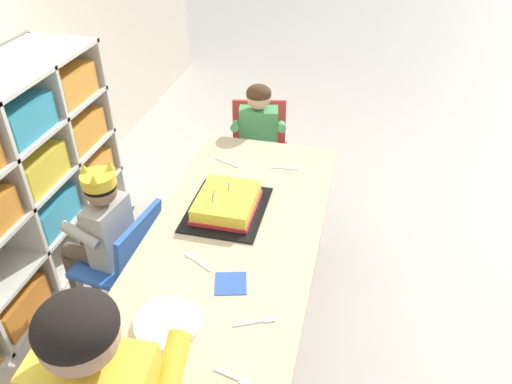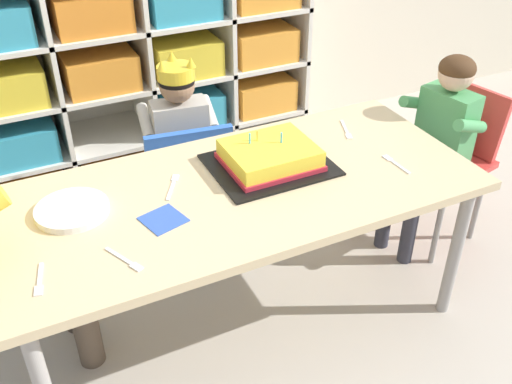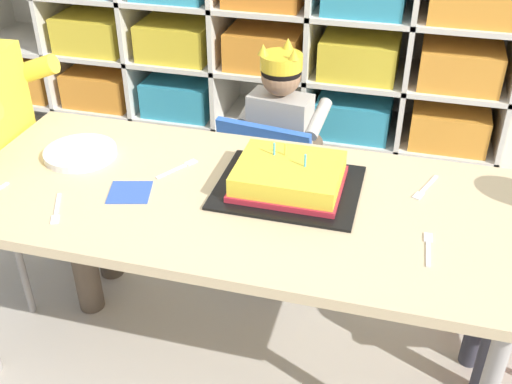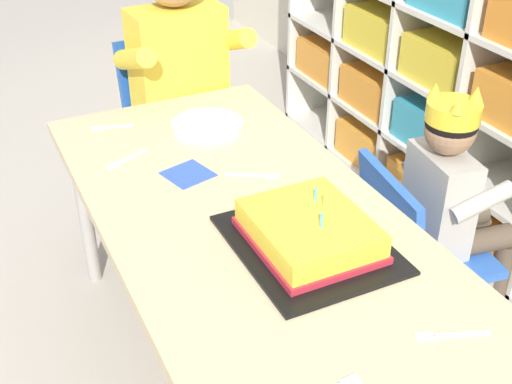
{
  "view_description": "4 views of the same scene",
  "coord_description": "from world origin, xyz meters",
  "px_view_note": "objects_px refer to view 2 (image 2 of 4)",
  "views": [
    {
      "loc": [
        -1.45,
        -0.43,
        1.84
      ],
      "look_at": [
        0.15,
        -0.05,
        0.68
      ],
      "focal_mm": 34.78,
      "sensor_mm": 36.0,
      "label": 1
    },
    {
      "loc": [
        -0.62,
        -1.38,
        1.57
      ],
      "look_at": [
        0.02,
        -0.07,
        0.59
      ],
      "focal_mm": 41.15,
      "sensor_mm": 36.0,
      "label": 2
    },
    {
      "loc": [
        0.42,
        -1.32,
        1.48
      ],
      "look_at": [
        0.08,
        -0.06,
        0.64
      ],
      "focal_mm": 43.51,
      "sensor_mm": 36.0,
      "label": 3
    },
    {
      "loc": [
        1.16,
        -0.55,
        1.46
      ],
      "look_at": [
        0.02,
        -0.0,
        0.67
      ],
      "focal_mm": 46.87,
      "sensor_mm": 36.0,
      "label": 4
    }
  ],
  "objects_px": {
    "paper_plate_stack": "(72,210)",
    "fork_by_napkin": "(346,131)",
    "classroom_chair_blue": "(187,172)",
    "guest_at_table_side": "(438,132)",
    "classroom_chair_guest_side": "(448,152)",
    "activity_table": "(241,200)",
    "birthday_cake_on_tray": "(270,157)",
    "fork_near_child_seat": "(173,185)",
    "fork_near_cake_tray": "(395,163)",
    "child_with_crown": "(178,128)",
    "fork_beside_plate_stack": "(126,260)",
    "fork_scattered_mid_table": "(39,281)"
  },
  "relations": [
    {
      "from": "guest_at_table_side",
      "to": "birthday_cake_on_tray",
      "type": "bearing_deg",
      "value": -99.0
    },
    {
      "from": "birthday_cake_on_tray",
      "to": "fork_near_cake_tray",
      "type": "height_order",
      "value": "birthday_cake_on_tray"
    },
    {
      "from": "activity_table",
      "to": "fork_near_cake_tray",
      "type": "bearing_deg",
      "value": -10.97
    },
    {
      "from": "child_with_crown",
      "to": "fork_by_napkin",
      "type": "distance_m",
      "value": 0.66
    },
    {
      "from": "birthday_cake_on_tray",
      "to": "fork_near_child_seat",
      "type": "height_order",
      "value": "birthday_cake_on_tray"
    },
    {
      "from": "activity_table",
      "to": "child_with_crown",
      "type": "xyz_separation_m",
      "value": [
        0.01,
        0.6,
        -0.03
      ]
    },
    {
      "from": "guest_at_table_side",
      "to": "fork_scattered_mid_table",
      "type": "bearing_deg",
      "value": -91.25
    },
    {
      "from": "paper_plate_stack",
      "to": "fork_beside_plate_stack",
      "type": "xyz_separation_m",
      "value": [
        0.08,
        -0.28,
        -0.01
      ]
    },
    {
      "from": "classroom_chair_guest_side",
      "to": "fork_near_child_seat",
      "type": "xyz_separation_m",
      "value": [
        -1.17,
        -0.03,
        0.19
      ]
    },
    {
      "from": "classroom_chair_guest_side",
      "to": "fork_near_cake_tray",
      "type": "bearing_deg",
      "value": -76.09
    },
    {
      "from": "classroom_chair_guest_side",
      "to": "guest_at_table_side",
      "type": "xyz_separation_m",
      "value": [
        -0.1,
        -0.02,
        0.12
      ]
    },
    {
      "from": "birthday_cake_on_tray",
      "to": "fork_near_cake_tray",
      "type": "relative_size",
      "value": 2.94
    },
    {
      "from": "paper_plate_stack",
      "to": "fork_by_napkin",
      "type": "height_order",
      "value": "paper_plate_stack"
    },
    {
      "from": "birthday_cake_on_tray",
      "to": "classroom_chair_blue",
      "type": "bearing_deg",
      "value": 108.6
    },
    {
      "from": "fork_scattered_mid_table",
      "to": "child_with_crown",
      "type": "bearing_deg",
      "value": -26.69
    },
    {
      "from": "birthday_cake_on_tray",
      "to": "fork_beside_plate_stack",
      "type": "xyz_separation_m",
      "value": [
        -0.55,
        -0.26,
        -0.03
      ]
    },
    {
      "from": "fork_by_napkin",
      "to": "classroom_chair_guest_side",
      "type": "bearing_deg",
      "value": -73.29
    },
    {
      "from": "guest_at_table_side",
      "to": "fork_near_child_seat",
      "type": "height_order",
      "value": "guest_at_table_side"
    },
    {
      "from": "classroom_chair_blue",
      "to": "fork_beside_plate_stack",
      "type": "xyz_separation_m",
      "value": [
        -0.41,
        -0.69,
        0.23
      ]
    },
    {
      "from": "classroom_chair_blue",
      "to": "birthday_cake_on_tray",
      "type": "height_order",
      "value": "birthday_cake_on_tray"
    },
    {
      "from": "classroom_chair_guest_side",
      "to": "birthday_cake_on_tray",
      "type": "xyz_separation_m",
      "value": [
        -0.84,
        -0.06,
        0.22
      ]
    },
    {
      "from": "fork_near_cake_tray",
      "to": "fork_by_napkin",
      "type": "bearing_deg",
      "value": -178.13
    },
    {
      "from": "fork_near_cake_tray",
      "to": "paper_plate_stack",
      "type": "bearing_deg",
      "value": -102.39
    },
    {
      "from": "activity_table",
      "to": "birthday_cake_on_tray",
      "type": "bearing_deg",
      "value": 26.73
    },
    {
      "from": "child_with_crown",
      "to": "fork_scattered_mid_table",
      "type": "height_order",
      "value": "child_with_crown"
    },
    {
      "from": "classroom_chair_guest_side",
      "to": "activity_table",
      "type": "bearing_deg",
      "value": -94.46
    },
    {
      "from": "fork_near_child_seat",
      "to": "birthday_cake_on_tray",
      "type": "bearing_deg",
      "value": 115.82
    },
    {
      "from": "activity_table",
      "to": "fork_near_cake_tray",
      "type": "relative_size",
      "value": 11.46
    },
    {
      "from": "birthday_cake_on_tray",
      "to": "fork_near_child_seat",
      "type": "relative_size",
      "value": 2.94
    },
    {
      "from": "fork_near_child_seat",
      "to": "child_with_crown",
      "type": "bearing_deg",
      "value": -170.81
    },
    {
      "from": "fork_scattered_mid_table",
      "to": "classroom_chair_blue",
      "type": "bearing_deg",
      "value": -30.09
    },
    {
      "from": "fork_beside_plate_stack",
      "to": "paper_plate_stack",
      "type": "bearing_deg",
      "value": -8.83
    },
    {
      "from": "child_with_crown",
      "to": "fork_beside_plate_stack",
      "type": "relative_size",
      "value": 6.15
    },
    {
      "from": "activity_table",
      "to": "guest_at_table_side",
      "type": "bearing_deg",
      "value": 6.77
    },
    {
      "from": "fork_beside_plate_stack",
      "to": "fork_scattered_mid_table",
      "type": "bearing_deg",
      "value": 60.79
    },
    {
      "from": "classroom_chair_blue",
      "to": "child_with_crown",
      "type": "xyz_separation_m",
      "value": [
        0.01,
        0.1,
        0.14
      ]
    },
    {
      "from": "paper_plate_stack",
      "to": "fork_beside_plate_stack",
      "type": "height_order",
      "value": "paper_plate_stack"
    },
    {
      "from": "fork_near_child_seat",
      "to": "fork_near_cake_tray",
      "type": "bearing_deg",
      "value": 104.79
    },
    {
      "from": "classroom_chair_blue",
      "to": "paper_plate_stack",
      "type": "relative_size",
      "value": 2.77
    },
    {
      "from": "classroom_chair_guest_side",
      "to": "classroom_chair_blue",
      "type": "bearing_deg",
      "value": -122.38
    },
    {
      "from": "classroom_chair_blue",
      "to": "guest_at_table_side",
      "type": "bearing_deg",
      "value": 164.15
    },
    {
      "from": "fork_scattered_mid_table",
      "to": "fork_by_napkin",
      "type": "bearing_deg",
      "value": -60.63
    },
    {
      "from": "classroom_chair_blue",
      "to": "child_with_crown",
      "type": "relative_size",
      "value": 0.73
    },
    {
      "from": "guest_at_table_side",
      "to": "fork_scattered_mid_table",
      "type": "xyz_separation_m",
      "value": [
        -1.51,
        -0.28,
        0.07
      ]
    },
    {
      "from": "fork_scattered_mid_table",
      "to": "fork_by_napkin",
      "type": "xyz_separation_m",
      "value": [
        1.12,
        0.34,
        0.0
      ]
    },
    {
      "from": "child_with_crown",
      "to": "fork_scattered_mid_table",
      "type": "bearing_deg",
      "value": 58.64
    },
    {
      "from": "paper_plate_stack",
      "to": "fork_by_napkin",
      "type": "bearing_deg",
      "value": 4.44
    },
    {
      "from": "fork_scattered_mid_table",
      "to": "fork_near_child_seat",
      "type": "distance_m",
      "value": 0.52
    },
    {
      "from": "classroom_chair_guest_side",
      "to": "guest_at_table_side",
      "type": "height_order",
      "value": "guest_at_table_side"
    },
    {
      "from": "birthday_cake_on_tray",
      "to": "paper_plate_stack",
      "type": "relative_size",
      "value": 1.81
    }
  ]
}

